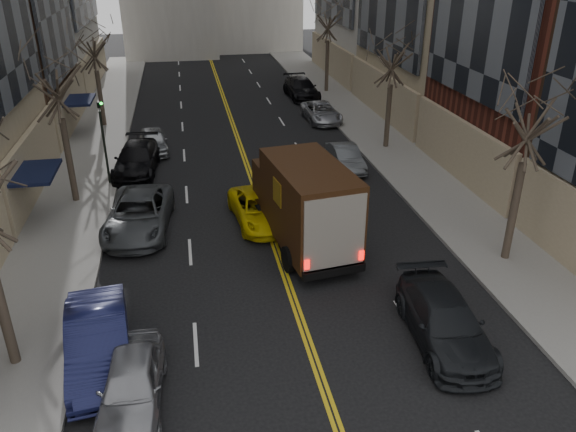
% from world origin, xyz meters
% --- Properties ---
extents(sidewalk_left, '(4.00, 66.00, 0.15)m').
position_xyz_m(sidewalk_left, '(-9.00, 27.00, 0.07)').
color(sidewalk_left, slate).
rests_on(sidewalk_left, ground).
extents(sidewalk_right, '(4.00, 66.00, 0.15)m').
position_xyz_m(sidewalk_right, '(9.00, 27.00, 0.07)').
color(sidewalk_right, slate).
rests_on(sidewalk_right, ground).
extents(tree_lf_mid, '(3.20, 3.20, 8.91)m').
position_xyz_m(tree_lf_mid, '(-8.80, 20.00, 6.60)').
color(tree_lf_mid, '#382D23').
rests_on(tree_lf_mid, sidewalk_left).
extents(tree_lf_far, '(3.20, 3.20, 8.12)m').
position_xyz_m(tree_lf_far, '(-8.80, 33.00, 6.02)').
color(tree_lf_far, '#382D23').
rests_on(tree_lf_far, sidewalk_left).
extents(tree_rt_near, '(3.20, 3.20, 8.71)m').
position_xyz_m(tree_rt_near, '(8.80, 11.00, 6.45)').
color(tree_rt_near, '#382D23').
rests_on(tree_rt_near, sidewalk_right).
extents(tree_rt_mid, '(3.20, 3.20, 8.32)m').
position_xyz_m(tree_rt_mid, '(8.80, 25.00, 6.17)').
color(tree_rt_mid, '#382D23').
rests_on(tree_rt_mid, sidewalk_right).
extents(tree_rt_far, '(3.20, 3.20, 9.11)m').
position_xyz_m(tree_rt_far, '(8.80, 40.00, 6.74)').
color(tree_rt_far, '#382D23').
rests_on(tree_rt_far, sidewalk_right).
extents(traffic_signal, '(0.29, 0.26, 4.70)m').
position_xyz_m(traffic_signal, '(-7.39, 22.00, 2.82)').
color(traffic_signal, black).
rests_on(traffic_signal, sidewalk_left).
extents(ups_truck, '(3.47, 7.08, 3.73)m').
position_xyz_m(ups_truck, '(1.20, 13.76, 1.88)').
color(ups_truck, black).
rests_on(ups_truck, ground).
extents(observer_sedan, '(2.43, 5.23, 1.48)m').
position_xyz_m(observer_sedan, '(4.20, 6.74, 0.74)').
color(observer_sedan, black).
rests_on(observer_sedan, ground).
extents(taxi, '(2.66, 4.95, 1.32)m').
position_xyz_m(taxi, '(-0.30, 16.20, 0.66)').
color(taxi, yellow).
rests_on(taxi, ground).
extents(pedestrian, '(0.57, 0.77, 1.92)m').
position_xyz_m(pedestrian, '(1.97, 18.72, 0.96)').
color(pedestrian, black).
rests_on(pedestrian, ground).
extents(parked_lf_a, '(1.84, 4.17, 1.39)m').
position_xyz_m(parked_lf_a, '(-5.24, 5.73, 0.70)').
color(parked_lf_a, '#93949A').
rests_on(parked_lf_a, ground).
extents(parked_lf_b, '(2.36, 5.16, 1.64)m').
position_xyz_m(parked_lf_b, '(-6.30, 7.61, 0.82)').
color(parked_lf_b, '#121439').
rests_on(parked_lf_b, ground).
extents(parked_lf_c, '(3.14, 5.88, 1.57)m').
position_xyz_m(parked_lf_c, '(-5.58, 16.37, 0.79)').
color(parked_lf_c, '#43474A').
rests_on(parked_lf_c, ground).
extents(parked_lf_d, '(2.65, 5.52, 1.55)m').
position_xyz_m(parked_lf_d, '(-6.05, 23.62, 0.78)').
color(parked_lf_d, black).
rests_on(parked_lf_d, ground).
extents(parked_lf_e, '(1.97, 4.14, 1.36)m').
position_xyz_m(parked_lf_e, '(-5.27, 27.01, 0.68)').
color(parked_lf_e, '#9DA1A4').
rests_on(parked_lf_e, ground).
extents(parked_rt_a, '(1.40, 3.96, 1.30)m').
position_xyz_m(parked_rt_a, '(5.37, 22.07, 0.65)').
color(parked_rt_a, '#4D5155').
rests_on(parked_rt_a, ground).
extents(parked_rt_b, '(2.33, 4.79, 1.31)m').
position_xyz_m(parked_rt_b, '(6.30, 31.55, 0.66)').
color(parked_rt_b, '#AFB1B7').
rests_on(parked_rt_b, ground).
extents(parked_rt_c, '(2.45, 5.55, 1.59)m').
position_xyz_m(parked_rt_c, '(6.30, 38.49, 0.79)').
color(parked_rt_c, black).
rests_on(parked_rt_c, ground).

